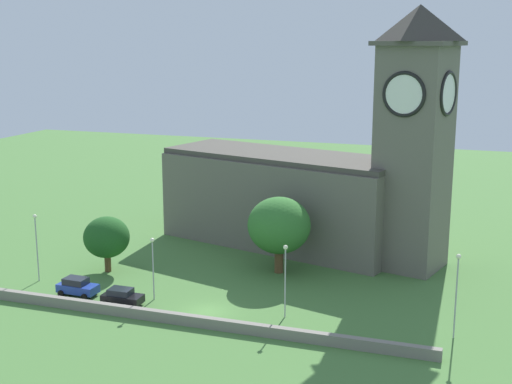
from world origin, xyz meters
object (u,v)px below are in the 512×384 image
streetlamp_west_end (36,237)px  streetlamp_central (285,270)px  car_black (122,297)px  church (315,184)px  streetlamp_west_mid (153,258)px  streetlamp_east_mid (457,283)px  tree_riverside_west (107,237)px  car_blue (77,287)px  tree_churchyard (279,226)px

streetlamp_west_end → streetlamp_central: size_ratio=1.05×
car_black → streetlamp_west_end: size_ratio=0.54×
church → streetlamp_west_mid: church is taller
streetlamp_west_end → streetlamp_east_mid: 44.54m
streetlamp_west_mid → tree_riverside_west: 11.05m
tree_riverside_west → streetlamp_west_mid: bearing=-34.5°
streetlamp_west_end → church: bearing=39.9°
church → streetlamp_west_mid: bearing=-116.5°
streetlamp_west_end → tree_riverside_west: streetlamp_west_end is taller
car_blue → tree_riverside_west: bearing=96.9°
streetlamp_east_mid → streetlamp_west_end: bearing=179.0°
streetlamp_west_mid → tree_riverside_west: bearing=145.5°
streetlamp_east_mid → tree_churchyard: (-20.14, 12.15, 0.40)m
streetlamp_east_mid → tree_churchyard: bearing=148.9°
church → car_blue: (-19.43, -24.09, -7.54)m
streetlamp_west_mid → tree_riverside_west: size_ratio=1.02×
car_black → tree_riverside_west: 11.48m
church → car_blue: 31.86m
streetlamp_west_end → car_blue: bearing=-20.4°
streetlamp_west_end → streetlamp_central: bearing=-2.2°
streetlamp_west_mid → streetlamp_west_end: bearing=176.3°
streetlamp_east_mid → tree_churchyard: 23.52m
car_black → tree_churchyard: bearing=50.8°
tree_riverside_west → tree_churchyard: bearing=17.9°
streetlamp_west_end → tree_churchyard: bearing=25.0°
car_blue → streetlamp_central: 22.65m
car_black → streetlamp_central: (16.45, 2.30, 3.95)m
streetlamp_east_mid → tree_riverside_west: bearing=171.1°
streetlamp_central → tree_churchyard: tree_churchyard is taller
car_blue → streetlamp_west_end: (-6.53, 2.43, 4.08)m
car_blue → streetlamp_central: (22.28, 1.33, 3.88)m
streetlamp_west_end → tree_riverside_west: (5.60, 5.31, -0.94)m
streetlamp_east_mid → car_blue: bearing=-177.5°
tree_riverside_west → streetlamp_east_mid: bearing=-8.9°
tree_riverside_west → church: bearing=38.8°
tree_riverside_west → streetlamp_central: bearing=-15.4°
church → streetlamp_east_mid: church is taller
car_black → tree_churchyard: tree_churchyard is taller
streetlamp_central → streetlamp_east_mid: size_ratio=0.92×
tree_riverside_west → tree_churchyard: (18.80, 6.06, 1.49)m
streetlamp_east_mid → car_black: bearing=-175.3°
car_blue → tree_churchyard: bearing=37.7°
car_blue → streetlamp_west_mid: bearing=10.2°
car_black → tree_churchyard: 19.61m
streetlamp_west_mid → streetlamp_east_mid: bearing=0.3°
car_blue → tree_churchyard: 23.04m
church → car_black: church is taller
streetlamp_west_end → streetlamp_east_mid: bearing=-1.0°
car_blue → streetlamp_west_end: size_ratio=0.57×
tree_churchyard → tree_riverside_west: bearing=-162.1°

